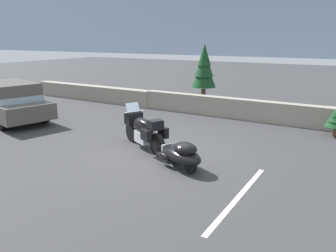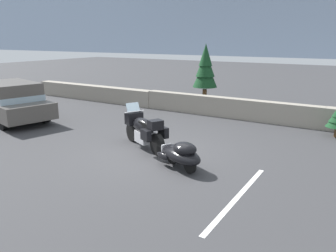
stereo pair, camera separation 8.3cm
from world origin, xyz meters
name	(u,v)px [view 1 (the left image)]	position (x,y,z in m)	size (l,w,h in m)	color
ground_plane	(155,153)	(0.00, 0.00, 0.00)	(80.00, 80.00, 0.00)	#38383A
stone_guard_wall	(222,107)	(-0.16, 5.63, 0.42)	(24.00, 0.58, 0.87)	gray
touring_motorcycle	(144,129)	(-0.57, 0.22, 0.62)	(2.14, 1.33, 1.33)	black
car_shaped_trailer	(181,154)	(1.28, -0.69, 0.41)	(2.14, 1.29, 0.76)	black
suv_at_left_edge	(9,101)	(-7.52, 0.29, 0.84)	(5.12, 3.02, 1.63)	black
pine_tree_secondary	(204,68)	(-1.76, 7.10, 1.96)	(1.21, 1.21, 3.14)	brown
parking_stripe_marker	(239,197)	(3.17, -1.50, 0.00)	(0.12, 3.60, 0.01)	silver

